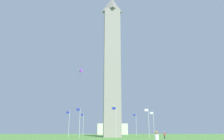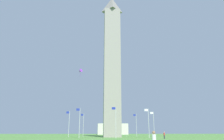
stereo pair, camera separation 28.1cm
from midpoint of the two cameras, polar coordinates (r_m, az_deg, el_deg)
name	(u,v)px [view 2 (the right image)]	position (r m, az deg, el deg)	size (l,w,h in m)	color
ground_plane	(112,137)	(72.10, 0.12, -17.24)	(260.00, 260.00, 0.00)	#548C3D
obelisk_monument	(112,61)	(75.89, 0.11, 2.29)	(5.58, 5.58, 50.77)	gray
flagpole_n	(69,123)	(72.43, -11.14, -13.42)	(1.12, 0.14, 8.13)	silver
flagpole_ne	(79,121)	(62.40, -8.43, -13.19)	(1.12, 0.14, 8.13)	silver
flagpole_e	(116,121)	(58.46, 1.08, -13.18)	(1.12, 0.14, 8.13)	silver
flagpole_se	(148,122)	(64.02, 9.67, -13.20)	(1.12, 0.14, 8.13)	silver
flagpole_s	(154,123)	(74.41, 10.98, -13.49)	(1.12, 0.14, 8.13)	silver
flagpole_sw	(136,124)	(83.01, 6.46, -13.90)	(1.12, 0.14, 8.13)	silver
flagpole_w	(109,124)	(85.83, -0.63, -14.06)	(1.12, 0.14, 8.13)	silver
flagpole_nw	(83,124)	(81.76, -7.46, -13.84)	(1.12, 0.14, 8.13)	silver
person_red_shirt	(164,135)	(57.04, 13.70, -16.31)	(0.32, 0.32, 1.70)	#2D2D38
kite_purple_delta	(80,71)	(68.94, -8.25, -0.28)	(1.68, 1.68, 2.19)	purple
distant_building	(112,129)	(146.29, 0.13, -15.27)	(19.03, 14.26, 6.71)	beige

